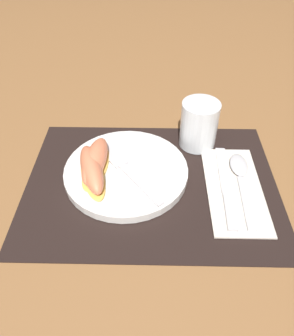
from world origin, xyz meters
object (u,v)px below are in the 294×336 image
Objects in this scene: plate at (127,172)px; citrus_wedge_1 at (92,170)px; spoon at (241,174)px; citrus_wedge_0 at (96,162)px; fork at (125,168)px; juice_glass at (199,127)px; knife at (227,187)px.

plate is 1.72× the size of citrus_wedge_1.
citrus_wedge_0 is at bearing 179.80° from spoon.
spoon is 1.12× the size of fork.
citrus_wedge_1 reaches higher than plate.
spoon is at bearing -0.20° from citrus_wedge_0.
plate is 0.07m from citrus_wedge_1.
spoon is 0.27m from citrus_wedge_0.
citrus_wedge_1 is at bearing -98.51° from citrus_wedge_0.
juice_glass reaches higher than citrus_wedge_1.
juice_glass is at bearing 34.45° from fork.
citrus_wedge_0 is 0.97× the size of citrus_wedge_1.
juice_glass is 0.59× the size of fork.
citrus_wedge_1 is at bearing -158.72° from fork.
spoon is 1.36× the size of citrus_wedge_1.
knife is at bearing -133.96° from spoon.
citrus_wedge_0 is at bearing 179.36° from fork.
knife is at bearing -72.84° from juice_glass.
citrus_wedge_1 is at bearing -158.04° from plate.
citrus_wedge_0 reaches higher than plate.
juice_glass reaches higher than citrus_wedge_0.
fork is at bearing -0.64° from citrus_wedge_0.
citrus_wedge_0 is at bearing 171.93° from knife.
juice_glass is 0.71× the size of citrus_wedge_1.
plate is 0.01m from fork.
plate is 0.06m from citrus_wedge_0.
citrus_wedge_0 is (-0.06, -0.00, 0.03)m from plate.
spoon is (0.22, -0.00, -0.00)m from plate.
knife is at bearing -10.16° from fork.
citrus_wedge_1 is (-0.06, -0.02, 0.03)m from plate.
knife is 1.12× the size of spoon.
fork is (-0.22, 0.00, 0.01)m from spoon.
citrus_wedge_1 is at bearing -148.92° from juice_glass.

